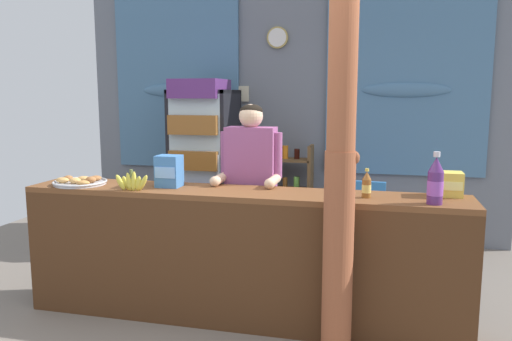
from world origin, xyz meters
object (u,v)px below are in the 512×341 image
object	(u,v)px
stall_counter	(236,247)
plastic_lawn_chair	(364,216)
soda_bottle_iced_tea	(367,185)
soda_bottle_grape_soda	(435,182)
timber_post	(340,160)
shopkeeper	(251,179)
drink_fridge	(204,156)
snack_box_biscuit	(169,171)
banana_bunch	(132,182)
snack_box_instant_noodle	(448,184)
pastry_tray	(80,182)
bottle_shelf_rack	(291,192)

from	to	relation	value
stall_counter	plastic_lawn_chair	distance (m)	1.80
plastic_lawn_chair	soda_bottle_iced_tea	xyz separation A→B (m)	(0.05, -1.51, 0.57)
soda_bottle_grape_soda	soda_bottle_iced_tea	xyz separation A→B (m)	(-0.43, 0.10, -0.06)
timber_post	shopkeeper	distance (m)	1.12
drink_fridge	snack_box_biscuit	bearing A→B (deg)	-79.01
soda_bottle_grape_soda	banana_bunch	size ratio (longest dim) A/B	1.23
shopkeeper	soda_bottle_grape_soda	world-z (taller)	shopkeeper
stall_counter	snack_box_instant_noodle	world-z (taller)	snack_box_instant_noodle
stall_counter	pastry_tray	xyz separation A→B (m)	(-1.28, 0.06, 0.41)
stall_counter	bottle_shelf_rack	xyz separation A→B (m)	(0.02, 2.15, -0.01)
snack_box_instant_noodle	pastry_tray	bearing A→B (deg)	-175.60
shopkeeper	pastry_tray	distance (m)	1.33
shopkeeper	soda_bottle_grape_soda	size ratio (longest dim) A/B	4.74
pastry_tray	banana_bunch	distance (m)	0.52
stall_counter	bottle_shelf_rack	bearing A→B (deg)	89.39
drink_fridge	bottle_shelf_rack	xyz separation A→B (m)	(0.91, 0.32, -0.42)
banana_bunch	pastry_tray	bearing A→B (deg)	165.89
drink_fridge	banana_bunch	distance (m)	1.90
soda_bottle_iced_tea	pastry_tray	size ratio (longest dim) A/B	0.49
timber_post	soda_bottle_grape_soda	bearing A→B (deg)	23.76
bottle_shelf_rack	snack_box_instant_noodle	size ratio (longest dim) A/B	6.16
stall_counter	snack_box_instant_noodle	distance (m)	1.55
soda_bottle_iced_tea	snack_box_instant_noodle	size ratio (longest dim) A/B	1.11
soda_bottle_grape_soda	drink_fridge	bearing A→B (deg)	140.27
pastry_tray	timber_post	bearing A→B (deg)	-9.53
banana_bunch	drink_fridge	bearing A→B (deg)	93.67
shopkeeper	snack_box_biscuit	distance (m)	0.66
plastic_lawn_chair	pastry_tray	bearing A→B (deg)	-144.27
timber_post	plastic_lawn_chair	world-z (taller)	timber_post
pastry_tray	soda_bottle_iced_tea	bearing A→B (deg)	0.55
banana_bunch	shopkeeper	bearing A→B (deg)	36.75
shopkeeper	snack_box_instant_noodle	size ratio (longest dim) A/B	8.82
snack_box_biscuit	snack_box_instant_noodle	bearing A→B (deg)	3.73
shopkeeper	snack_box_biscuit	bearing A→B (deg)	-146.91
plastic_lawn_chair	snack_box_instant_noodle	xyz separation A→B (m)	(0.60, -1.32, 0.57)
timber_post	snack_box_biscuit	xyz separation A→B (m)	(-1.31, 0.42, -0.18)
stall_counter	snack_box_biscuit	size ratio (longest dim) A/B	13.55
drink_fridge	snack_box_instant_noodle	distance (m)	2.81
stall_counter	drink_fridge	size ratio (longest dim) A/B	1.77
bottle_shelf_rack	banana_bunch	bearing A→B (deg)	-109.66
drink_fridge	soda_bottle_iced_tea	size ratio (longest dim) A/B	9.13
timber_post	pastry_tray	distance (m)	2.07
drink_fridge	shopkeeper	bearing A→B (deg)	-56.64
plastic_lawn_chair	soda_bottle_iced_tea	distance (m)	1.62
snack_box_biscuit	plastic_lawn_chair	bearing A→B (deg)	45.77
soda_bottle_grape_soda	banana_bunch	bearing A→B (deg)	-178.79
drink_fridge	soda_bottle_grape_soda	world-z (taller)	drink_fridge
bottle_shelf_rack	snack_box_instant_noodle	world-z (taller)	snack_box_instant_noodle
plastic_lawn_chair	stall_counter	bearing A→B (deg)	-118.18
stall_counter	pastry_tray	distance (m)	1.34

